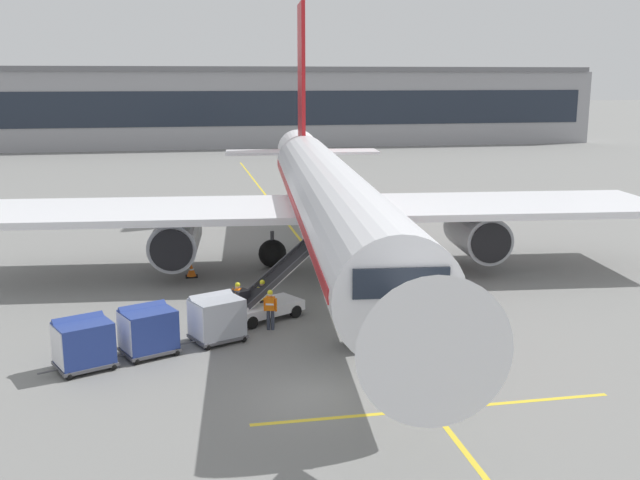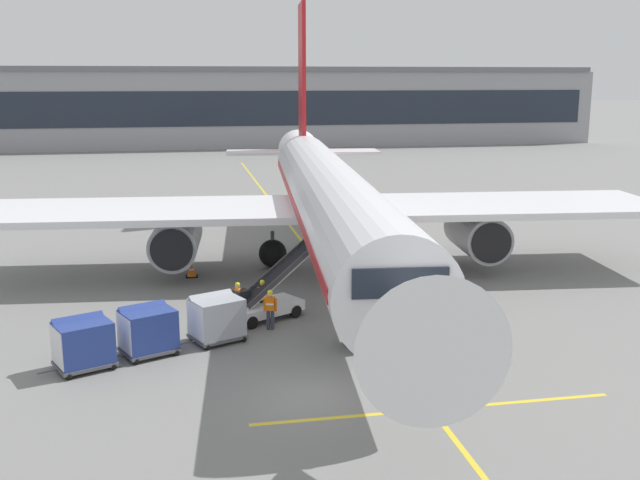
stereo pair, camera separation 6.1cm
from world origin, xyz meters
TOP-DOWN VIEW (x-y plane):
  - ground_plane at (0.00, 0.00)m, footprint 600.00×600.00m
  - parked_airplane at (3.63, 16.17)m, footprint 37.25×47.55m
  - belt_loader at (-0.63, 8.56)m, footprint 5.02×3.59m
  - baggage_cart_lead at (-3.01, 6.01)m, footprint 2.81×2.28m
  - baggage_cart_second at (-5.67, 5.01)m, footprint 2.81×2.28m
  - baggage_cart_third at (-7.93, 3.98)m, footprint 2.81×2.28m
  - ground_crew_by_loader at (-1.95, 8.39)m, footprint 0.36×0.54m
  - ground_crew_by_carts at (-0.71, 6.95)m, footprint 0.55×0.35m
  - ground_crew_marshaller at (-0.85, 8.59)m, footprint 0.46×0.43m
  - safety_cone_engine_keepout at (-1.95, 11.24)m, footprint 0.64×0.64m
  - safety_cone_wingtip at (-3.80, 16.20)m, footprint 0.64×0.64m
  - apron_guidance_line_lead_in at (3.42, 15.34)m, footprint 0.20×110.00m
  - apron_guidance_line_stop_bar at (3.56, -1.71)m, footprint 12.00×0.20m
  - terminal_building at (-11.43, 95.40)m, footprint 145.53×14.67m

SIDE VIEW (x-z plane):
  - ground_plane at x=0.00m, z-range 0.00..0.00m
  - apron_guidance_line_lead_in at x=3.42m, z-range 0.00..0.01m
  - apron_guidance_line_stop_bar at x=3.56m, z-range 0.00..0.01m
  - safety_cone_engine_keepout at x=-1.95m, z-range -0.01..0.71m
  - safety_cone_wingtip at x=-3.80m, z-range -0.01..0.72m
  - belt_loader at x=-0.63m, z-range -0.82..2.68m
  - ground_crew_by_loader at x=-1.95m, z-range 0.13..1.87m
  - ground_crew_by_carts at x=-0.71m, z-range 0.13..1.87m
  - ground_crew_marshaller at x=-0.85m, z-range 0.13..1.87m
  - baggage_cart_lead at x=-3.01m, z-range 0.04..1.96m
  - baggage_cart_second at x=-5.67m, z-range 0.04..1.96m
  - baggage_cart_third at x=-7.93m, z-range 0.04..1.96m
  - parked_airplane at x=3.63m, z-range -4.01..11.97m
  - terminal_building at x=-11.43m, z-range -0.05..11.94m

